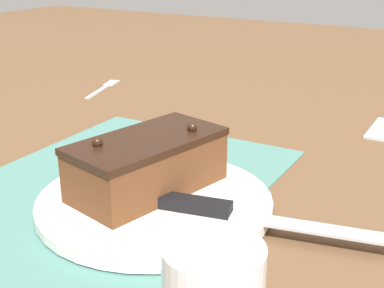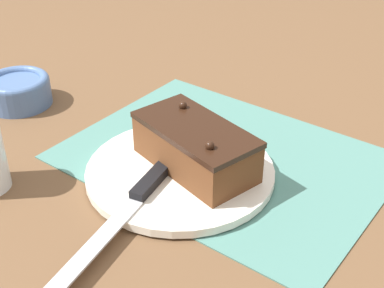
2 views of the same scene
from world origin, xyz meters
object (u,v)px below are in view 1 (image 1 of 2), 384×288
object	(u,v)px
chocolate_cake	(148,164)
dessert_fork	(105,87)
serving_knife	(233,212)
cake_plate	(155,202)

from	to	relation	value
chocolate_cake	dessert_fork	world-z (taller)	chocolate_cake
serving_knife	cake_plate	bearing A→B (deg)	-99.88
cake_plate	dessert_fork	distance (m)	0.56
cake_plate	serving_knife	size ratio (longest dim) A/B	1.05
chocolate_cake	dessert_fork	distance (m)	0.54
chocolate_cake	cake_plate	bearing A→B (deg)	52.91
serving_knife	dessert_fork	distance (m)	0.63
cake_plate	chocolate_cake	xyz separation A→B (m)	(-0.01, -0.02, 0.04)
cake_plate	chocolate_cake	distance (m)	0.04
cake_plate	chocolate_cake	bearing A→B (deg)	-127.09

